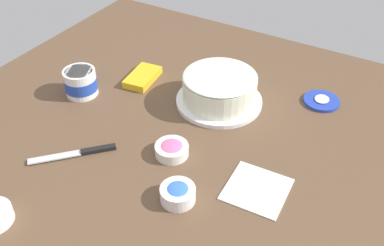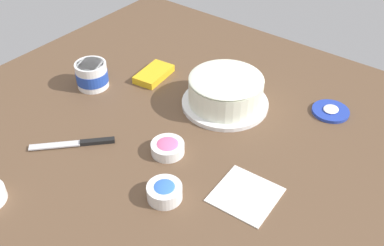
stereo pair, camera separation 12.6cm
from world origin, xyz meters
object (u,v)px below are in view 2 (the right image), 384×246
object	(u,v)px
frosting_tub_lid	(331,111)
sprinkle_bowl_pink	(168,148)
spreading_knife	(80,143)
sprinkle_bowl_blue	(165,191)
frosted_cake	(226,92)
paper_napkin	(246,194)
candy_box_lower	(154,74)
frosting_tub	(92,75)

from	to	relation	value
frosting_tub_lid	sprinkle_bowl_pink	distance (m)	0.52
spreading_knife	sprinkle_bowl_blue	xyz separation A→B (m)	(-0.00, -0.32, 0.02)
frosted_cake	sprinkle_bowl_pink	size ratio (longest dim) A/B	2.93
spreading_knife	sprinkle_bowl_blue	distance (m)	0.32
paper_napkin	frosting_tub_lid	bearing A→B (deg)	-3.21
frosted_cake	sprinkle_bowl_blue	xyz separation A→B (m)	(-0.41, -0.10, -0.03)
frosted_cake	candy_box_lower	size ratio (longest dim) A/B	1.94
frosting_tub_lid	sprinkle_bowl_blue	xyz separation A→B (m)	(-0.57, 0.18, 0.02)
sprinkle_bowl_blue	paper_napkin	world-z (taller)	sprinkle_bowl_blue
candy_box_lower	spreading_knife	bearing A→B (deg)	-177.14
frosted_cake	frosting_tub	xyz separation A→B (m)	(-0.18, 0.41, -0.01)
frosting_tub_lid	candy_box_lower	distance (m)	0.59
sprinkle_bowl_blue	frosting_tub	bearing A→B (deg)	65.60
sprinkle_bowl_pink	frosted_cake	bearing A→B (deg)	0.12
frosted_cake	frosting_tub_lid	distance (m)	0.33
sprinkle_bowl_pink	paper_napkin	xyz separation A→B (m)	(-0.00, -0.25, -0.02)
sprinkle_bowl_blue	candy_box_lower	bearing A→B (deg)	44.26
sprinkle_bowl_pink	paper_napkin	size ratio (longest dim) A/B	0.62
sprinkle_bowl_blue	frosting_tub_lid	bearing A→B (deg)	-17.35
paper_napkin	sprinkle_bowl_pink	bearing A→B (deg)	89.19
spreading_knife	paper_napkin	size ratio (longest dim) A/B	1.22
frosting_tub	sprinkle_bowl_pink	size ratio (longest dim) A/B	1.13
frosting_tub_lid	candy_box_lower	bearing A→B (deg)	107.77
sprinkle_bowl_pink	candy_box_lower	xyz separation A→B (m)	(0.26, 0.29, -0.01)
frosting_tub_lid	paper_napkin	bearing A→B (deg)	176.79
sprinkle_bowl_pink	sprinkle_bowl_blue	world-z (taller)	sprinkle_bowl_blue
frosted_cake	candy_box_lower	xyz separation A→B (m)	(-0.02, 0.29, -0.04)
frosted_cake	sprinkle_bowl_pink	world-z (taller)	frosted_cake
frosting_tub	candy_box_lower	bearing A→B (deg)	-37.17
frosting_tub_lid	spreading_knife	bearing A→B (deg)	139.02
frosted_cake	candy_box_lower	world-z (taller)	frosted_cake
frosting_tub	paper_napkin	xyz separation A→B (m)	(-0.10, -0.66, -0.04)
sprinkle_bowl_pink	candy_box_lower	size ratio (longest dim) A/B	0.66
spreading_knife	candy_box_lower	distance (m)	0.40
frosting_tub_lid	spreading_knife	world-z (taller)	frosting_tub_lid
sprinkle_bowl_pink	sprinkle_bowl_blue	size ratio (longest dim) A/B	1.05
sprinkle_bowl_pink	sprinkle_bowl_blue	bearing A→B (deg)	-143.10
sprinkle_bowl_blue	sprinkle_bowl_pink	bearing A→B (deg)	36.90
frosted_cake	spreading_knife	distance (m)	0.46
candy_box_lower	frosting_tub_lid	bearing A→B (deg)	-79.27
frosting_tub_lid	sprinkle_bowl_blue	world-z (taller)	sprinkle_bowl_blue
spreading_knife	paper_napkin	xyz separation A→B (m)	(0.12, -0.47, -0.00)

